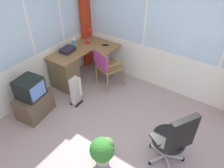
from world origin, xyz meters
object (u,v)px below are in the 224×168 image
Objects in this scene: office_chair at (174,138)px; tv_on_stand at (33,99)px; desk at (68,70)px; desk_lamp at (91,34)px; wooden_armchair at (105,64)px; paper_tray at (68,50)px; space_heater at (76,90)px; spray_bottle at (74,42)px; potted_plant at (103,150)px; tv_remote at (105,45)px.

tv_on_stand is (-0.46, 2.54, -0.22)m from office_chair.
desk_lamp is (0.81, -0.03, 0.56)m from desk.
wooden_armchair is (-0.35, -0.66, -0.41)m from desk_lamp.
paper_tray is (0.16, 0.09, 0.39)m from desk.
paper_tray is 2.86m from office_chair.
paper_tray is at bearing 74.75° from office_chair.
space_heater is at bearing -155.79° from desk_lamp.
spray_bottle reaches higher than tv_on_stand.
tv_on_stand is at bearing 147.21° from space_heater.
potted_plant is (-1.59, -1.96, -0.57)m from spray_bottle.
desk_lamp is at bearing -2.46° from desk.
potted_plant is at bearing 124.27° from office_chair.
spray_bottle is at bearing 41.84° from space_heater.
tv_remote is 0.14× the size of office_chair.
tv_on_stand is (-1.90, 0.29, -0.41)m from tv_remote.
spray_bottle is at bearing 70.02° from office_chair.
potted_plant is (-2.02, -1.41, -0.48)m from tv_remote.
paper_tray is at bearing 9.63° from tv_on_stand.
wooden_armchair is at bearing -118.07° from desk_lamp.
tv_remote is 2.51m from potted_plant.
tv_on_stand reaches higher than tv_remote.
office_chair is 1.05m from potted_plant.
desk is 9.46× the size of tv_remote.
wooden_armchair reaches higher than potted_plant.
desk is at bearing 177.54° from desk_lamp.
tv_remote is 0.69× the size of spray_bottle.
paper_tray reaches higher than tv_remote.
desk_lamp is 1.43m from space_heater.
desk is at bearing 122.12° from tv_remote.
tv_on_stand reaches higher than space_heater.
wooden_armchair reaches higher than desk.
space_heater is at bearing 57.52° from potted_plant.
office_chair is at bearing -117.97° from wooden_armchair.
office_chair is 2.59m from tv_on_stand.
space_heater is (-1.16, -0.52, -0.66)m from desk_lamp.
tv_on_stand is at bearing 100.18° from office_chair.
space_heater is at bearing 170.03° from wooden_armchair.
potted_plant is (-1.61, -1.12, -0.28)m from wooden_armchair.
desk is 2.25× the size of space_heater.
office_chair is at bearing -102.45° from desk.
desk is at bearing -150.20° from paper_tray.
space_heater is at bearing -32.79° from tv_on_stand.
spray_bottle is at bearing 9.94° from tv_on_stand.
desk is at bearing 6.09° from tv_on_stand.
office_chair reaches higher than tv_remote.
office_chair reaches higher than wooden_armchair.
paper_tray reaches higher than desk.
space_heater is (-0.78, -0.70, -0.54)m from spray_bottle.
paper_tray is 2.38m from potted_plant.
paper_tray reaches higher than space_heater.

